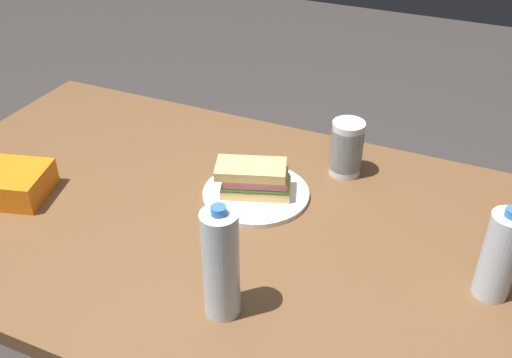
{
  "coord_description": "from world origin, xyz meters",
  "views": [
    {
      "loc": [
        -0.55,
        0.98,
        1.6
      ],
      "look_at": [
        -0.06,
        -0.12,
        0.79
      ],
      "focal_mm": 41.41,
      "sensor_mm": 36.0,
      "label": 1
    }
  ],
  "objects": [
    {
      "name": "paper_plate",
      "position": [
        -0.06,
        -0.12,
        0.75
      ],
      "size": [
        0.27,
        0.27,
        0.01
      ],
      "primitive_type": "cylinder",
      "color": "white",
      "rests_on": "dining_table"
    },
    {
      "name": "water_bottle_spare",
      "position": [
        -0.16,
        0.26,
        0.86
      ],
      "size": [
        0.07,
        0.07,
        0.25
      ],
      "color": "silver",
      "rests_on": "dining_table"
    },
    {
      "name": "chip_bag",
      "position": [
        0.52,
        0.13,
        0.78
      ],
      "size": [
        0.26,
        0.21,
        0.07
      ],
      "primitive_type": "cube",
      "rotation": [
        0.0,
        0.0,
        0.27
      ],
      "color": "orange",
      "rests_on": "dining_table"
    },
    {
      "name": "dining_table",
      "position": [
        0.0,
        0.0,
        0.66
      ],
      "size": [
        1.62,
        0.97,
        0.74
      ],
      "color": "brown",
      "rests_on": "ground_plane"
    },
    {
      "name": "plastic_cup_stack",
      "position": [
        -0.23,
        -0.31,
        0.82
      ],
      "size": [
        0.08,
        0.08,
        0.15
      ],
      "color": "silver",
      "rests_on": "dining_table"
    },
    {
      "name": "sandwich",
      "position": [
        -0.06,
        -0.11,
        0.8
      ],
      "size": [
        0.2,
        0.15,
        0.08
      ],
      "color": "#DBB26B",
      "rests_on": "paper_plate"
    },
    {
      "name": "water_bottle_tall",
      "position": [
        -0.63,
        0.0,
        0.84
      ],
      "size": [
        0.07,
        0.07,
        0.21
      ],
      "color": "silver",
      "rests_on": "dining_table"
    }
  ]
}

